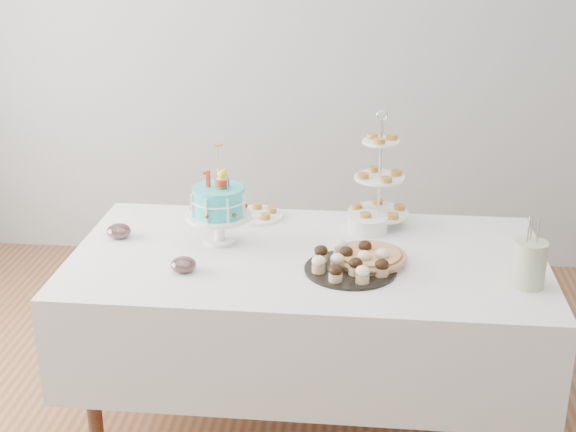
# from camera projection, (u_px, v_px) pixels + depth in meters

# --- Properties ---
(walls) EXTENTS (5.04, 4.04, 2.70)m
(walls) POSITION_uv_depth(u_px,v_px,m) (302.00, 137.00, 2.77)
(walls) COLOR #9DA0A2
(walls) RESTS_ON floor
(table) EXTENTS (1.92, 1.02, 0.77)m
(table) POSITION_uv_depth(u_px,v_px,m) (307.00, 304.00, 3.34)
(table) COLOR silver
(table) RESTS_ON floor
(birthday_cake) EXTENTS (0.27, 0.27, 0.42)m
(birthday_cake) POSITION_uv_depth(u_px,v_px,m) (219.00, 217.00, 3.33)
(birthday_cake) COLOR white
(birthday_cake) RESTS_ON table
(cupcake_tray) EXTENTS (0.36, 0.36, 0.08)m
(cupcake_tray) POSITION_uv_depth(u_px,v_px,m) (351.00, 261.00, 3.10)
(cupcake_tray) COLOR black
(cupcake_tray) RESTS_ON table
(pie) EXTENTS (0.29, 0.29, 0.05)m
(pie) POSITION_uv_depth(u_px,v_px,m) (370.00, 258.00, 3.17)
(pie) COLOR #A07857
(pie) RESTS_ON table
(tiered_stand) EXTENTS (0.27, 0.27, 0.52)m
(tiered_stand) POSITION_uv_depth(u_px,v_px,m) (380.00, 178.00, 3.49)
(tiered_stand) COLOR silver
(tiered_stand) RESTS_ON table
(plate_stack) EXTENTS (0.18, 0.18, 0.07)m
(plate_stack) POSITION_uv_depth(u_px,v_px,m) (368.00, 224.00, 3.48)
(plate_stack) COLOR white
(plate_stack) RESTS_ON table
(pastry_plate) EXTENTS (0.25, 0.25, 0.04)m
(pastry_plate) POSITION_uv_depth(u_px,v_px,m) (256.00, 213.00, 3.65)
(pastry_plate) COLOR white
(pastry_plate) RESTS_ON table
(jam_bowl_a) EXTENTS (0.10, 0.10, 0.06)m
(jam_bowl_a) POSITION_uv_depth(u_px,v_px,m) (183.00, 265.00, 3.10)
(jam_bowl_a) COLOR silver
(jam_bowl_a) RESTS_ON table
(jam_bowl_b) EXTENTS (0.10, 0.10, 0.06)m
(jam_bowl_b) POSITION_uv_depth(u_px,v_px,m) (119.00, 231.00, 3.42)
(jam_bowl_b) COLOR silver
(jam_bowl_b) RESTS_ON table
(utensil_pitcher) EXTENTS (0.13, 0.12, 0.27)m
(utensil_pitcher) POSITION_uv_depth(u_px,v_px,m) (530.00, 262.00, 2.96)
(utensil_pitcher) COLOR beige
(utensil_pitcher) RESTS_ON table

